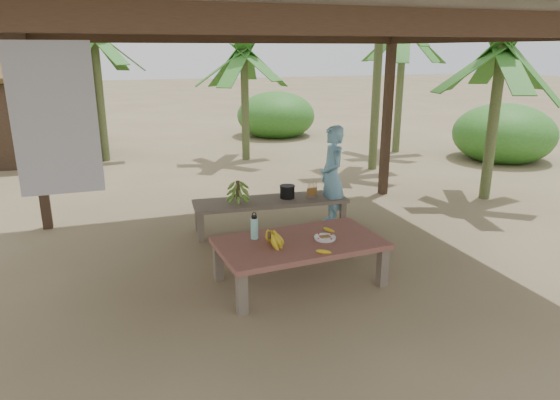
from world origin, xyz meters
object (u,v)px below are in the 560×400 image
object	(u,v)px
water_flask	(254,228)
cooking_pot	(287,192)
woman	(332,177)
ripe_banana_bunch	(269,239)
bench	(271,203)
plate	(325,238)
work_table	(300,246)

from	to	relation	value
water_flask	cooking_pot	xyz separation A→B (m)	(0.94, 1.53, -0.09)
cooking_pot	woman	bearing A→B (deg)	-9.95
ripe_banana_bunch	bench	bearing A→B (deg)	71.63
ripe_banana_bunch	plate	distance (m)	0.65
cooking_pot	bench	bearing A→B (deg)	-178.30
bench	plate	size ratio (longest dim) A/B	9.24
bench	woman	bearing A→B (deg)	-2.12
bench	work_table	bearing A→B (deg)	-92.89
ripe_banana_bunch	woman	bearing A→B (deg)	48.30
ripe_banana_bunch	water_flask	xyz separation A→B (m)	(-0.09, 0.28, 0.04)
work_table	bench	bearing A→B (deg)	78.90
ripe_banana_bunch	water_flask	bearing A→B (deg)	107.28
bench	cooking_pot	bearing A→B (deg)	6.26
plate	water_flask	xyz separation A→B (m)	(-0.73, 0.28, 0.11)
ripe_banana_bunch	plate	bearing A→B (deg)	-0.53
ripe_banana_bunch	woman	size ratio (longest dim) A/B	0.20
ripe_banana_bunch	water_flask	distance (m)	0.29
work_table	bench	xyz separation A→B (m)	(0.23, 1.75, -0.04)
cooking_pot	plate	bearing A→B (deg)	-96.57
water_flask	ripe_banana_bunch	bearing A→B (deg)	-72.72
plate	woman	size ratio (longest dim) A/B	0.16
water_flask	cooking_pot	bearing A→B (deg)	58.40
plate	woman	xyz separation A→B (m)	(0.86, 1.70, 0.23)
ripe_banana_bunch	cooking_pot	size ratio (longest dim) A/B	1.39
bench	ripe_banana_bunch	distance (m)	1.90
water_flask	work_table	bearing A→B (deg)	-26.66
work_table	cooking_pot	xyz separation A→B (m)	(0.49, 1.76, 0.10)
plate	bench	bearing A→B (deg)	91.59
work_table	water_flask	bearing A→B (deg)	149.69
plate	woman	bearing A→B (deg)	63.13
work_table	plate	bearing A→B (deg)	-14.56
plate	ripe_banana_bunch	bearing A→B (deg)	179.47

